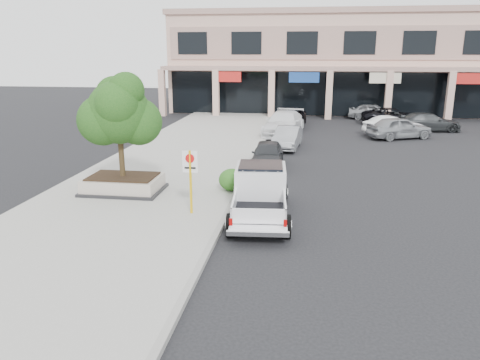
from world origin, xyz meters
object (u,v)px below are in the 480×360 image
(curb_car_a, at_px, (268,154))
(curb_car_c, at_px, (284,123))
(planter, at_px, (123,184))
(lot_car_e, at_px, (373,112))
(curb_car_d, at_px, (290,117))
(curb_car_b, at_px, (287,138))
(lot_car_b, at_px, (393,126))
(planter_tree, at_px, (123,112))
(lot_car_d, at_px, (393,116))
(no_parking_sign, at_px, (190,173))
(pickup_truck, at_px, (260,195))
(lot_car_a, at_px, (399,128))
(lot_car_c, at_px, (428,122))

(curb_car_a, xyz_separation_m, curb_car_c, (0.32, 9.63, 0.17))
(planter, relative_size, lot_car_e, 0.78)
(curb_car_d, bearing_deg, curb_car_b, -84.96)
(curb_car_c, height_order, lot_car_b, curb_car_c)
(planter_tree, bearing_deg, lot_car_b, 50.42)
(lot_car_d, bearing_deg, no_parking_sign, 155.52)
(curb_car_d, xyz_separation_m, lot_car_e, (7.02, 4.77, -0.01))
(planter, bearing_deg, pickup_truck, -18.37)
(planter, distance_m, curb_car_d, 20.33)
(no_parking_sign, relative_size, lot_car_e, 0.56)
(no_parking_sign, relative_size, curb_car_b, 0.57)
(no_parking_sign, height_order, lot_car_d, no_parking_sign)
(lot_car_d, bearing_deg, planter_tree, 146.54)
(pickup_truck, xyz_separation_m, lot_car_e, (7.18, 26.13, -0.17))
(lot_car_a, distance_m, lot_car_d, 6.42)
(lot_car_c, bearing_deg, no_parking_sign, 140.89)
(curb_car_d, distance_m, lot_car_d, 8.50)
(lot_car_d, bearing_deg, lot_car_b, 171.27)
(pickup_truck, distance_m, curb_car_c, 17.33)
(curb_car_d, xyz_separation_m, lot_car_a, (7.62, -4.32, 0.04))
(planter_tree, xyz_separation_m, lot_car_d, (14.16, 21.31, -2.73))
(planter, xyz_separation_m, lot_car_e, (13.07, 24.18, 0.23))
(pickup_truck, height_order, curb_car_a, pickup_truck)
(curb_car_b, bearing_deg, lot_car_d, 59.15)
(lot_car_b, xyz_separation_m, lot_car_c, (2.91, 2.34, -0.00))
(curb_car_b, distance_m, curb_car_d, 8.69)
(no_parking_sign, relative_size, lot_car_b, 0.56)
(lot_car_e, bearing_deg, planter, 167.28)
(curb_car_c, xyz_separation_m, lot_car_b, (7.68, 0.94, -0.15))
(curb_car_a, distance_m, curb_car_d, 13.67)
(curb_car_d, bearing_deg, planter, -103.82)
(planter_tree, xyz_separation_m, curb_car_b, (6.15, 10.56, -2.75))
(no_parking_sign, xyz_separation_m, curb_car_b, (2.85, 12.94, -0.97))
(curb_car_c, distance_m, lot_car_c, 11.08)
(curb_car_c, xyz_separation_m, lot_car_e, (7.26, 8.81, -0.13))
(pickup_truck, bearing_deg, curb_car_c, 85.77)
(planter_tree, height_order, lot_car_e, planter_tree)
(no_parking_sign, xyz_separation_m, curb_car_d, (2.61, 21.63, -0.92))
(no_parking_sign, bearing_deg, curb_car_d, 83.12)
(planter, height_order, lot_car_a, lot_car_a)
(curb_car_c, relative_size, curb_car_d, 1.12)
(curb_car_b, relative_size, curb_car_c, 0.70)
(no_parking_sign, bearing_deg, curb_car_a, 75.57)
(planter, xyz_separation_m, curb_car_a, (5.49, 5.75, 0.19))
(curb_car_a, bearing_deg, curb_car_b, 79.20)
(no_parking_sign, relative_size, curb_car_c, 0.40)
(lot_car_a, bearing_deg, lot_car_b, -15.59)
(no_parking_sign, relative_size, lot_car_d, 0.47)
(curb_car_c, height_order, lot_car_a, curb_car_c)
(planter_tree, bearing_deg, lot_car_e, 61.70)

